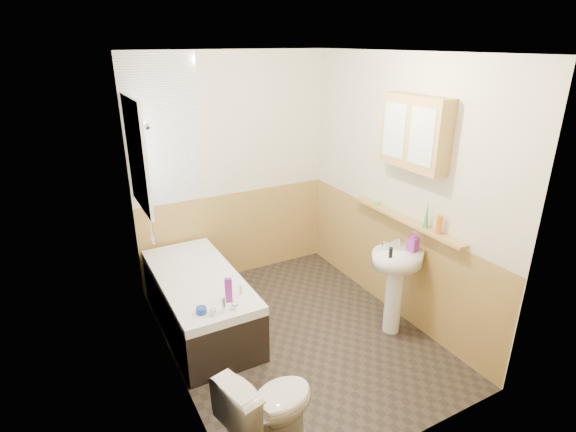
# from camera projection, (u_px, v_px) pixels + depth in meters

# --- Properties ---
(floor) EXTENTS (2.80, 2.80, 0.00)m
(floor) POSITION_uv_depth(u_px,v_px,m) (296.00, 335.00, 4.22)
(floor) COLOR black
(floor) RESTS_ON ground
(ceiling) EXTENTS (2.80, 2.80, 0.00)m
(ceiling) POSITION_uv_depth(u_px,v_px,m) (298.00, 52.00, 3.30)
(ceiling) COLOR white
(ceiling) RESTS_ON ground
(wall_back) EXTENTS (2.20, 0.02, 2.50)m
(wall_back) POSITION_uv_depth(u_px,v_px,m) (233.00, 171.00, 4.91)
(wall_back) COLOR beige
(wall_back) RESTS_ON ground
(wall_front) EXTENTS (2.20, 0.02, 2.50)m
(wall_front) POSITION_uv_depth(u_px,v_px,m) (416.00, 286.00, 2.61)
(wall_front) COLOR beige
(wall_front) RESTS_ON ground
(wall_left) EXTENTS (0.02, 2.80, 2.50)m
(wall_left) POSITION_uv_depth(u_px,v_px,m) (164.00, 236.00, 3.27)
(wall_left) COLOR beige
(wall_left) RESTS_ON ground
(wall_right) EXTENTS (0.02, 2.80, 2.50)m
(wall_right) POSITION_uv_depth(u_px,v_px,m) (398.00, 191.00, 4.25)
(wall_right) COLOR beige
(wall_right) RESTS_ON ground
(wainscot_right) EXTENTS (0.01, 2.80, 1.00)m
(wainscot_right) POSITION_uv_depth(u_px,v_px,m) (390.00, 262.00, 4.52)
(wainscot_right) COLOR #B28F49
(wainscot_right) RESTS_ON wall_right
(wainscot_front) EXTENTS (2.20, 0.01, 1.00)m
(wainscot_front) POSITION_uv_depth(u_px,v_px,m) (401.00, 386.00, 2.90)
(wainscot_front) COLOR #B28F49
(wainscot_front) RESTS_ON wall_front
(wainscot_back) EXTENTS (2.20, 0.01, 1.00)m
(wainscot_back) POSITION_uv_depth(u_px,v_px,m) (237.00, 234.00, 5.17)
(wainscot_back) COLOR #B28F49
(wainscot_back) RESTS_ON wall_back
(tile_cladding_left) EXTENTS (0.01, 2.80, 2.50)m
(tile_cladding_left) POSITION_uv_depth(u_px,v_px,m) (167.00, 236.00, 3.28)
(tile_cladding_left) COLOR white
(tile_cladding_left) RESTS_ON wall_left
(tile_return_back) EXTENTS (0.75, 0.01, 1.50)m
(tile_return_back) POSITION_uv_depth(u_px,v_px,m) (163.00, 131.00, 4.39)
(tile_return_back) COLOR white
(tile_return_back) RESTS_ON wall_back
(window) EXTENTS (0.03, 0.79, 0.99)m
(window) POSITION_uv_depth(u_px,v_px,m) (138.00, 155.00, 3.92)
(window) COLOR white
(window) RESTS_ON wall_left
(bathtub) EXTENTS (0.70, 1.57, 0.69)m
(bathtub) POSITION_uv_depth(u_px,v_px,m) (200.00, 300.00, 4.25)
(bathtub) COLOR black
(bathtub) RESTS_ON floor
(shower_riser) EXTENTS (0.11, 0.09, 1.28)m
(shower_riser) POSITION_uv_depth(u_px,v_px,m) (146.00, 164.00, 3.80)
(shower_riser) COLOR silver
(shower_riser) RESTS_ON wall_left
(toilet) EXTENTS (0.75, 0.53, 0.66)m
(toilet) POSITION_uv_depth(u_px,v_px,m) (270.00, 409.00, 2.94)
(toilet) COLOR white
(toilet) RESTS_ON floor
(sink) EXTENTS (0.48, 0.39, 0.94)m
(sink) POSITION_uv_depth(u_px,v_px,m) (396.00, 275.00, 4.08)
(sink) COLOR white
(sink) RESTS_ON floor
(pine_shelf) EXTENTS (0.10, 1.38, 0.03)m
(pine_shelf) POSITION_uv_depth(u_px,v_px,m) (405.00, 220.00, 4.14)
(pine_shelf) COLOR #B28F49
(pine_shelf) RESTS_ON wall_right
(medicine_cabinet) EXTENTS (0.17, 0.69, 0.62)m
(medicine_cabinet) POSITION_uv_depth(u_px,v_px,m) (415.00, 133.00, 3.79)
(medicine_cabinet) COLOR #B28F49
(medicine_cabinet) RESTS_ON wall_right
(foam_can) EXTENTS (0.05, 0.05, 0.17)m
(foam_can) POSITION_uv_depth(u_px,v_px,m) (439.00, 225.00, 3.77)
(foam_can) COLOR orange
(foam_can) RESTS_ON pine_shelf
(green_bottle) EXTENTS (0.06, 0.06, 0.25)m
(green_bottle) POSITION_uv_depth(u_px,v_px,m) (427.00, 215.00, 3.88)
(green_bottle) COLOR #388447
(green_bottle) RESTS_ON pine_shelf
(black_jar) EXTENTS (0.07, 0.07, 0.04)m
(black_jar) POSITION_uv_depth(u_px,v_px,m) (377.00, 203.00, 4.46)
(black_jar) COLOR #59C647
(black_jar) RESTS_ON pine_shelf
(soap_bottle) EXTENTS (0.12, 0.20, 0.09)m
(soap_bottle) POSITION_uv_depth(u_px,v_px,m) (413.00, 246.00, 3.99)
(soap_bottle) COLOR purple
(soap_bottle) RESTS_ON sink
(clear_bottle) EXTENTS (0.04, 0.04, 0.09)m
(clear_bottle) POSITION_uv_depth(u_px,v_px,m) (391.00, 253.00, 3.86)
(clear_bottle) COLOR black
(clear_bottle) RESTS_ON sink
(blue_gel) EXTENTS (0.07, 0.05, 0.22)m
(blue_gel) POSITION_uv_depth(u_px,v_px,m) (229.00, 290.00, 3.70)
(blue_gel) COLOR purple
(blue_gel) RESTS_ON bathtub
(cream_jar) EXTENTS (0.10, 0.10, 0.05)m
(cream_jar) POSITION_uv_depth(u_px,v_px,m) (201.00, 310.00, 3.57)
(cream_jar) COLOR #19339E
(cream_jar) RESTS_ON bathtub
(orange_bottle) EXTENTS (0.04, 0.04, 0.09)m
(orange_bottle) POSITION_uv_depth(u_px,v_px,m) (241.00, 290.00, 3.83)
(orange_bottle) COLOR silver
(orange_bottle) RESTS_ON bathtub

